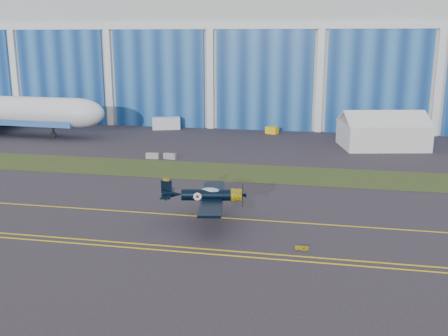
% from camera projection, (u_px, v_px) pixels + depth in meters
% --- Properties ---
extents(ground, '(260.00, 260.00, 0.00)m').
position_uv_depth(ground, '(121.00, 197.00, 62.33)').
color(ground, '#312B34').
rests_on(ground, ground).
extents(grass_median, '(260.00, 10.00, 0.02)m').
position_uv_depth(grass_median, '(158.00, 168.00, 75.64)').
color(grass_median, '#475128').
rests_on(grass_median, ground).
extents(hangar, '(220.00, 45.70, 30.00)m').
position_uv_depth(hangar, '(231.00, 52.00, 127.00)').
color(hangar, silver).
rests_on(hangar, ground).
extents(taxiway_centreline, '(200.00, 0.20, 0.02)m').
position_uv_depth(taxiway_centreline, '(103.00, 210.00, 57.57)').
color(taxiway_centreline, yellow).
rests_on(taxiway_centreline, ground).
extents(edge_line_near, '(80.00, 0.20, 0.02)m').
position_uv_depth(edge_line_near, '(61.00, 242.00, 48.53)').
color(edge_line_near, yellow).
rests_on(edge_line_near, ground).
extents(edge_line_far, '(80.00, 0.20, 0.02)m').
position_uv_depth(edge_line_far, '(66.00, 238.00, 49.48)').
color(edge_line_far, yellow).
rests_on(edge_line_far, ground).
extents(guard_board_right, '(1.20, 0.15, 0.35)m').
position_uv_depth(guard_board_right, '(302.00, 248.00, 46.73)').
color(guard_board_right, yellow).
rests_on(guard_board_right, ground).
extents(warbird, '(11.44, 13.08, 3.45)m').
position_uv_depth(warbird, '(207.00, 195.00, 53.05)').
color(warbird, black).
rests_on(warbird, ground).
extents(tent, '(15.75, 12.91, 6.46)m').
position_uv_depth(tent, '(383.00, 129.00, 89.52)').
color(tent, silver).
rests_on(tent, ground).
extents(shipping_container, '(6.06, 4.04, 2.44)m').
position_uv_depth(shipping_container, '(166.00, 123.00, 107.77)').
color(shipping_container, silver).
rests_on(shipping_container, ground).
extents(tug, '(2.67, 2.21, 1.34)m').
position_uv_depth(tug, '(272.00, 130.00, 102.89)').
color(tug, yellow).
rests_on(tug, ground).
extents(barrier_a, '(2.03, 0.72, 0.90)m').
position_uv_depth(barrier_a, '(152.00, 156.00, 81.72)').
color(barrier_a, '#9B9A8A').
rests_on(barrier_a, ground).
extents(barrier_b, '(2.07, 0.91, 0.90)m').
position_uv_depth(barrier_b, '(170.00, 156.00, 81.49)').
color(barrier_b, gray).
rests_on(barrier_b, ground).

